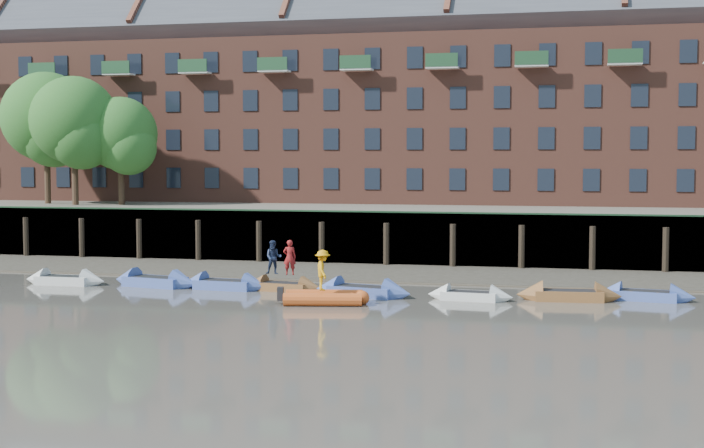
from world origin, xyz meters
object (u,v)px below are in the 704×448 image
(rowboat_0, at_px, (65,280))
(rowboat_7, at_px, (646,295))
(rowboat_3, at_px, (283,287))
(person_rib_crew, at_px, (323,270))
(rowboat_4, at_px, (362,291))
(person_rower_a, at_px, (290,257))
(rowboat_1, at_px, (155,281))
(rowboat_6, at_px, (569,295))
(rib_tender, at_px, (327,298))
(rowboat_5, at_px, (470,296))
(person_rower_b, at_px, (274,257))
(rowboat_2, at_px, (225,285))

(rowboat_0, distance_m, rowboat_7, 28.75)
(rowboat_0, distance_m, rowboat_3, 11.64)
(person_rib_crew, bearing_deg, rowboat_4, -44.75)
(person_rower_a, bearing_deg, rowboat_1, -15.18)
(rowboat_6, distance_m, rib_tender, 11.07)
(rowboat_5, xyz_separation_m, person_rower_b, (-9.79, 1.21, 1.42))
(rowboat_0, relative_size, rowboat_2, 0.94)
(rowboat_2, xyz_separation_m, rowboat_7, (20.08, 0.80, -0.01))
(rowboat_2, xyz_separation_m, person_rower_b, (2.45, 0.25, 1.39))
(rowboat_2, xyz_separation_m, rowboat_3, (2.98, 0.12, -0.03))
(rowboat_5, relative_size, rowboat_6, 0.84)
(rowboat_1, xyz_separation_m, rowboat_4, (11.00, -1.09, -0.00))
(rowboat_3, xyz_separation_m, person_rower_a, (0.31, 0.05, 1.44))
(rowboat_1, height_order, person_rib_crew, person_rib_crew)
(rib_tender, height_order, person_rower_b, person_rower_b)
(rowboat_7, xyz_separation_m, person_rower_b, (-17.63, -0.55, 1.40))
(rowboat_6, xyz_separation_m, rib_tender, (-10.51, -3.50, 0.04))
(rowboat_3, bearing_deg, rowboat_2, -170.00)
(rowboat_5, bearing_deg, rowboat_7, 18.34)
(rowboat_3, bearing_deg, rowboat_5, 1.08)
(rowboat_2, xyz_separation_m, rib_tender, (6.15, -3.58, 0.05))
(rowboat_7, xyz_separation_m, person_rib_crew, (-14.11, -4.42, 1.30))
(rowboat_7, bearing_deg, rowboat_4, -162.87)
(rowboat_4, height_order, rowboat_7, rowboat_4)
(rowboat_0, relative_size, rowboat_3, 1.06)
(rowboat_3, distance_m, rib_tender, 4.87)
(rowboat_6, xyz_separation_m, rowboat_7, (3.42, 0.88, -0.02))
(rowboat_6, relative_size, person_rower_b, 2.88)
(rowboat_5, relative_size, rib_tender, 1.04)
(person_rower_a, relative_size, person_rower_b, 1.03)
(rowboat_3, xyz_separation_m, rowboat_4, (4.19, -1.01, 0.04))
(rowboat_4, height_order, person_rower_b, person_rower_b)
(rowboat_4, height_order, rib_tender, rowboat_4)
(rowboat_1, distance_m, person_rib_crew, 10.59)
(rowboat_0, xyz_separation_m, rowboat_4, (15.83, -0.73, 0.02))
(rib_tender, distance_m, person_rower_b, 5.49)
(rowboat_0, height_order, rowboat_7, rowboat_0)
(person_rib_crew, bearing_deg, rowboat_1, 47.90)
(person_rower_a, xyz_separation_m, person_rib_crew, (2.67, -3.79, -0.13))
(rowboat_5, bearing_deg, rowboat_0, -176.49)
(rowboat_3, height_order, rowboat_5, rowboat_3)
(rowboat_1, xyz_separation_m, rib_tender, (9.97, -3.78, 0.04))
(rowboat_3, relative_size, rowboat_4, 0.82)
(rowboat_5, distance_m, person_rower_a, 9.13)
(rib_tender, bearing_deg, rowboat_4, 57.91)
(rowboat_2, height_order, person_rower_b, person_rower_b)
(rowboat_3, xyz_separation_m, rib_tender, (3.16, -3.70, 0.08))
(rowboat_5, height_order, person_rib_crew, person_rib_crew)
(rowboat_2, xyz_separation_m, person_rower_a, (3.29, 0.17, 1.41))
(rowboat_7, height_order, person_rower_a, person_rower_a)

